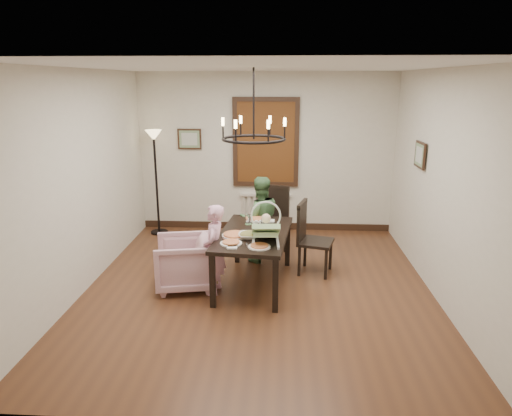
# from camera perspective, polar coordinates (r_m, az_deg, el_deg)

# --- Properties ---
(room_shell) EXTENTS (4.51, 5.00, 2.81)m
(room_shell) POSITION_cam_1_polar(r_m,az_deg,el_deg) (6.04, 0.48, 3.72)
(room_shell) COLOR #4D2C1A
(room_shell) RESTS_ON ground
(dining_table) EXTENTS (1.04, 1.64, 0.73)m
(dining_table) POSITION_cam_1_polar(r_m,az_deg,el_deg) (6.00, -0.27, -3.84)
(dining_table) COLOR black
(dining_table) RESTS_ON room_shell
(chair_far) EXTENTS (0.61, 0.61, 1.09)m
(chair_far) POSITION_cam_1_polar(r_m,az_deg,el_deg) (7.05, 1.72, -1.69)
(chair_far) COLOR black
(chair_far) RESTS_ON room_shell
(chair_right) EXTENTS (0.56, 0.56, 1.04)m
(chair_right) POSITION_cam_1_polar(r_m,az_deg,el_deg) (6.45, 7.49, -3.74)
(chair_right) COLOR black
(chair_right) RESTS_ON room_shell
(armchair) EXTENTS (0.87, 0.86, 0.68)m
(armchair) POSITION_cam_1_polar(r_m,az_deg,el_deg) (6.10, -8.95, -6.76)
(armchair) COLOR #D3A1B2
(armchair) RESTS_ON room_shell
(elderly_woman) EXTENTS (0.25, 0.37, 0.97)m
(elderly_woman) POSITION_cam_1_polar(r_m,az_deg,el_deg) (5.85, -5.25, -6.12)
(elderly_woman) COLOR #D999B3
(elderly_woman) RESTS_ON room_shell
(seated_man) EXTENTS (0.62, 0.54, 1.08)m
(seated_man) POSITION_cam_1_polar(r_m,az_deg,el_deg) (6.82, 0.47, -2.34)
(seated_man) COLOR #4A7445
(seated_man) RESTS_ON room_shell
(baby_bouncer) EXTENTS (0.43, 0.56, 0.35)m
(baby_bouncer) POSITION_cam_1_polar(r_m,az_deg,el_deg) (5.56, 1.21, -2.60)
(baby_bouncer) COLOR #B7E69F
(baby_bouncer) RESTS_ON dining_table
(salad_bowl) EXTENTS (0.32, 0.32, 0.08)m
(salad_bowl) POSITION_cam_1_polar(r_m,az_deg,el_deg) (5.75, -0.91, -3.42)
(salad_bowl) COLOR white
(salad_bowl) RESTS_ON dining_table
(pizza_platter) EXTENTS (0.33, 0.33, 0.04)m
(pizza_platter) POSITION_cam_1_polar(r_m,az_deg,el_deg) (5.82, -2.69, -3.39)
(pizza_platter) COLOR tan
(pizza_platter) RESTS_ON dining_table
(drinking_glass) EXTENTS (0.07, 0.07, 0.14)m
(drinking_glass) POSITION_cam_1_polar(r_m,az_deg,el_deg) (6.06, 1.14, -2.12)
(drinking_glass) COLOR silver
(drinking_glass) RESTS_ON dining_table
(window_blinds) EXTENTS (1.00, 0.03, 1.40)m
(window_blinds) POSITION_cam_1_polar(r_m,az_deg,el_deg) (8.06, 1.23, 8.18)
(window_blinds) COLOR #553111
(window_blinds) RESTS_ON room_shell
(radiator) EXTENTS (0.92, 0.12, 0.62)m
(radiator) POSITION_cam_1_polar(r_m,az_deg,el_deg) (8.34, 1.18, -0.35)
(radiator) COLOR silver
(radiator) RESTS_ON room_shell
(picture_back) EXTENTS (0.42, 0.03, 0.36)m
(picture_back) POSITION_cam_1_polar(r_m,az_deg,el_deg) (8.23, -8.31, 8.53)
(picture_back) COLOR black
(picture_back) RESTS_ON room_shell
(picture_right) EXTENTS (0.03, 0.42, 0.36)m
(picture_right) POSITION_cam_1_polar(r_m,az_deg,el_deg) (6.78, 19.83, 6.27)
(picture_right) COLOR black
(picture_right) RESTS_ON room_shell
(floor_lamp) EXTENTS (0.30, 0.30, 1.80)m
(floor_lamp) POSITION_cam_1_polar(r_m,az_deg,el_deg) (8.18, -12.33, 2.95)
(floor_lamp) COLOR black
(floor_lamp) RESTS_ON room_shell
(chandelier) EXTENTS (0.80, 0.80, 0.04)m
(chandelier) POSITION_cam_1_polar(r_m,az_deg,el_deg) (5.70, -0.29, 8.62)
(chandelier) COLOR black
(chandelier) RESTS_ON room_shell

